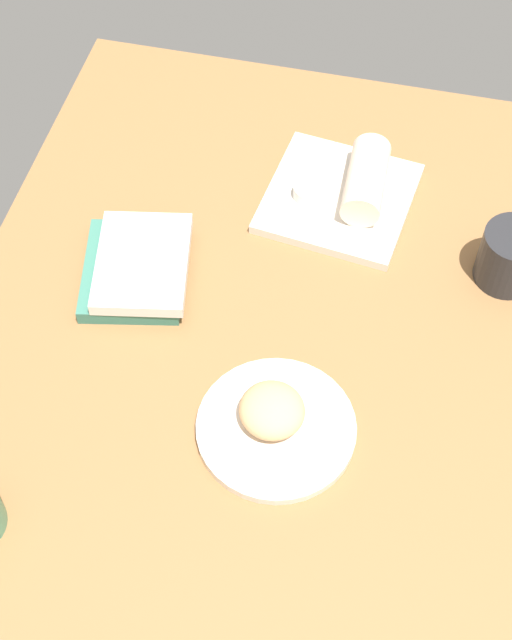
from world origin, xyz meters
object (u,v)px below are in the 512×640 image
at_px(scone_pastry, 272,410).
at_px(square_plate, 339,198).
at_px(round_plate, 276,428).
at_px(book_stack, 138,267).
at_px(second_mug, 512,254).
at_px(sauce_cup, 308,191).
at_px(breakfast_wrap, 366,180).

height_order(scone_pastry, square_plate, scone_pastry).
bearing_deg(round_plate, book_stack, 50.74).
bearing_deg(square_plate, book_stack, 129.16).
xyz_separation_m(square_plate, book_stack, (-0.22, 0.27, 0.01)).
bearing_deg(second_mug, sauce_cup, 77.15).
xyz_separation_m(scone_pastry, book_stack, (0.20, 0.25, -0.02)).
bearing_deg(book_stack, square_plate, -50.84).
xyz_separation_m(square_plate, breakfast_wrap, (0.01, -0.04, 0.04)).
distance_m(square_plate, book_stack, 0.34).
bearing_deg(sauce_cup, breakfast_wrap, -72.59).
height_order(round_plate, book_stack, book_stack).
relative_size(square_plate, second_mug, 1.63).
relative_size(scone_pastry, book_stack, 0.43).
distance_m(scone_pastry, square_plate, 0.42).
bearing_deg(book_stack, breakfast_wrap, -53.08).
bearing_deg(square_plate, round_plate, 178.83).
distance_m(round_plate, square_plate, 0.43).
bearing_deg(square_plate, breakfast_wrap, -72.59).
height_order(round_plate, square_plate, square_plate).
relative_size(book_stack, second_mug, 1.51).
relative_size(round_plate, square_plate, 0.97).
relative_size(scone_pastry, breakfast_wrap, 0.61).
relative_size(round_plate, sauce_cup, 4.63).
distance_m(round_plate, breakfast_wrap, 0.44).
xyz_separation_m(breakfast_wrap, second_mug, (-0.10, -0.23, -0.00)).
xyz_separation_m(sauce_cup, second_mug, (-0.07, -0.32, 0.02)).
height_order(sauce_cup, book_stack, book_stack).
distance_m(round_plate, book_stack, 0.33).
height_order(round_plate, second_mug, second_mug).
relative_size(round_plate, scone_pastry, 2.40).
bearing_deg(square_plate, second_mug, -107.94).
bearing_deg(square_plate, sauce_cup, 107.41).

